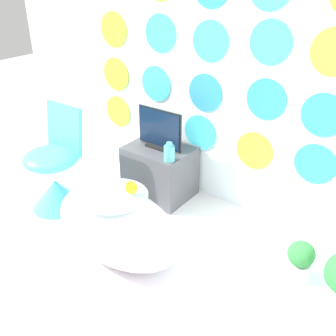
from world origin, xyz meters
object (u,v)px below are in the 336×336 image
bathtub (117,226)px  chair (55,176)px  potted_plant_left (300,259)px  tv (159,131)px  vase (169,153)px

bathtub → chair: 0.87m
bathtub → potted_plant_left: 1.28m
bathtub → chair: size_ratio=1.16×
chair → tv: chair is taller
chair → potted_plant_left: size_ratio=4.21×
tv → chair: bearing=-131.2°
potted_plant_left → tv: bearing=149.5°
vase → potted_plant_left: (1.29, -0.73, 0.13)m
chair → tv: (0.58, 0.66, 0.32)m
chair → bathtub: bearing=-11.3°
bathtub → potted_plant_left: potted_plant_left is taller
chair → potted_plant_left: bearing=-6.2°
bathtub → vase: 0.73m
tv → bathtub: bearing=-71.6°
bathtub → tv: tv is taller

